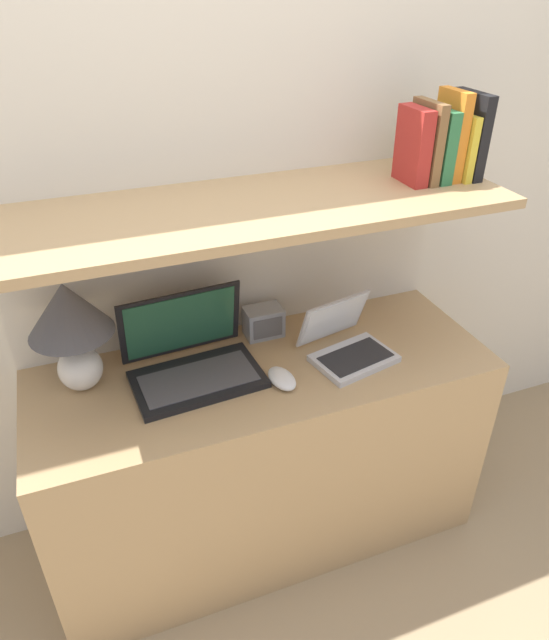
# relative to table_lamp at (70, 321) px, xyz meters

# --- Properties ---
(ground_plane) EXTENTS (12.00, 12.00, 0.00)m
(ground_plane) POSITION_rel_table_lamp_xyz_m (0.53, -0.37, -0.96)
(ground_plane) COLOR #9E8460
(wall_back) EXTENTS (6.00, 0.05, 2.40)m
(wall_back) POSITION_rel_table_lamp_xyz_m (0.53, 0.22, 0.24)
(wall_back) COLOR silver
(wall_back) RESTS_ON ground_plane
(desk) EXTENTS (1.43, 0.52, 0.74)m
(desk) POSITION_rel_table_lamp_xyz_m (0.53, -0.11, -0.59)
(desk) COLOR tan
(desk) RESTS_ON ground_plane
(back_riser) EXTENTS (1.43, 0.04, 1.22)m
(back_riser) POSITION_rel_table_lamp_xyz_m (0.53, 0.17, -0.35)
(back_riser) COLOR silver
(back_riser) RESTS_ON ground_plane
(shelf) EXTENTS (1.43, 0.47, 0.03)m
(shelf) POSITION_rel_table_lamp_xyz_m (0.53, -0.04, 0.27)
(shelf) COLOR tan
(shelf) RESTS_ON back_riser
(table_lamp) EXTENTS (0.23, 0.23, 0.34)m
(table_lamp) POSITION_rel_table_lamp_xyz_m (0.00, 0.00, 0.00)
(table_lamp) COLOR white
(table_lamp) RESTS_ON desk
(laptop_large) EXTENTS (0.39, 0.30, 0.24)m
(laptop_large) POSITION_rel_table_lamp_xyz_m (0.31, -0.06, -0.17)
(laptop_large) COLOR black
(laptop_large) RESTS_ON desk
(laptop_small) EXTENTS (0.29, 0.27, 0.18)m
(laptop_small) POSITION_rel_table_lamp_xyz_m (0.79, -0.14, -0.19)
(laptop_small) COLOR silver
(laptop_small) RESTS_ON desk
(computer_mouse) EXTENTS (0.09, 0.13, 0.04)m
(computer_mouse) POSITION_rel_table_lamp_xyz_m (0.55, -0.20, -0.21)
(computer_mouse) COLOR white
(computer_mouse) RESTS_ON desk
(router_box) EXTENTS (0.12, 0.09, 0.10)m
(router_box) POSITION_rel_table_lamp_xyz_m (0.59, 0.07, -0.18)
(router_box) COLOR gray
(router_box) RESTS_ON desk
(book_black) EXTENTS (0.03, 0.16, 0.24)m
(book_black) POSITION_rel_table_lamp_xyz_m (1.19, -0.04, 0.40)
(book_black) COLOR black
(book_black) RESTS_ON shelf
(book_yellow) EXTENTS (0.02, 0.16, 0.19)m
(book_yellow) POSITION_rel_table_lamp_xyz_m (1.16, -0.04, 0.38)
(book_yellow) COLOR gold
(book_yellow) RESTS_ON shelf
(book_orange) EXTENTS (0.03, 0.13, 0.25)m
(book_orange) POSITION_rel_table_lamp_xyz_m (1.13, -0.04, 0.41)
(book_orange) COLOR orange
(book_orange) RESTS_ON shelf
(book_green) EXTENTS (0.04, 0.14, 0.20)m
(book_green) POSITION_rel_table_lamp_xyz_m (1.09, -0.04, 0.38)
(book_green) COLOR #2D7042
(book_green) RESTS_ON shelf
(book_brown) EXTENTS (0.03, 0.14, 0.23)m
(book_brown) POSITION_rel_table_lamp_xyz_m (1.05, -0.04, 0.40)
(book_brown) COLOR brown
(book_brown) RESTS_ON shelf
(book_red) EXTENTS (0.04, 0.13, 0.21)m
(book_red) POSITION_rel_table_lamp_xyz_m (1.01, -0.04, 0.39)
(book_red) COLOR #A82823
(book_red) RESTS_ON shelf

